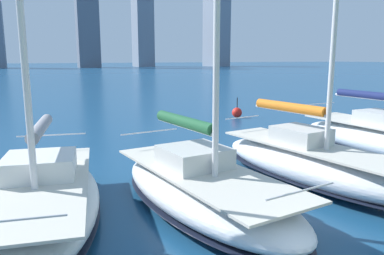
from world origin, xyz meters
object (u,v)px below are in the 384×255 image
(sailboat_orange, at_px, (310,161))
(channel_buoy, at_px, (237,112))
(sailboat_forest, at_px, (202,188))
(sailboat_grey, at_px, (40,198))

(sailboat_orange, xyz_separation_m, channel_buoy, (-4.86, -13.03, -0.39))
(sailboat_orange, height_order, sailboat_forest, sailboat_orange)
(channel_buoy, bearing_deg, sailboat_grey, 43.95)
(sailboat_forest, xyz_separation_m, sailboat_grey, (4.04, -1.04, -0.04))
(channel_buoy, bearing_deg, sailboat_orange, 69.55)
(sailboat_forest, xyz_separation_m, channel_buoy, (-9.11, -13.72, -0.31))
(sailboat_grey, height_order, channel_buoy, sailboat_grey)
(sailboat_grey, distance_m, channel_buoy, 18.27)
(sailboat_grey, bearing_deg, sailboat_orange, 177.61)
(sailboat_grey, bearing_deg, sailboat_forest, 165.54)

